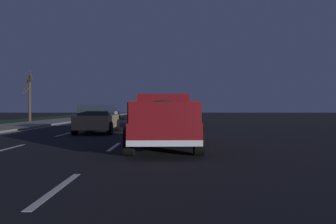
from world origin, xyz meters
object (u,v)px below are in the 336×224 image
(sedan_tan, at_px, (98,119))
(sedan_blue, at_px, (168,116))
(sedan_silver, at_px, (109,113))
(sedan_white, at_px, (137,113))
(pickup_truck, at_px, (163,119))
(bare_tree_far, at_px, (30,97))

(sedan_tan, height_order, sedan_blue, same)
(sedan_silver, bearing_deg, sedan_white, -79.53)
(sedan_tan, relative_size, sedan_silver, 1.01)
(sedan_tan, xyz_separation_m, sedan_silver, (20.74, 3.08, 0.00))
(sedan_tan, distance_m, sedan_silver, 20.97)
(sedan_white, distance_m, sedan_blue, 17.00)
(pickup_truck, relative_size, sedan_blue, 1.23)
(sedan_white, distance_m, bare_tree_far, 12.34)
(pickup_truck, height_order, sedan_white, pickup_truck)
(sedan_tan, xyz_separation_m, sedan_white, (21.37, -0.30, 0.00))
(sedan_silver, xyz_separation_m, bare_tree_far, (-5.39, 7.25, 1.75))
(sedan_tan, distance_m, sedan_blue, 6.19)
(bare_tree_far, bearing_deg, sedan_tan, -146.06)
(sedan_tan, bearing_deg, sedan_blue, -39.71)
(sedan_silver, distance_m, bare_tree_far, 9.20)
(sedan_white, bearing_deg, sedan_blue, -167.57)
(pickup_truck, xyz_separation_m, sedan_blue, (11.52, -0.23, -0.20))
(sedan_silver, height_order, sedan_blue, same)
(sedan_blue, bearing_deg, sedan_tan, 140.29)
(sedan_silver, relative_size, bare_tree_far, 0.83)
(bare_tree_far, bearing_deg, sedan_blue, -126.55)
(sedan_blue, bearing_deg, bare_tree_far, 53.45)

